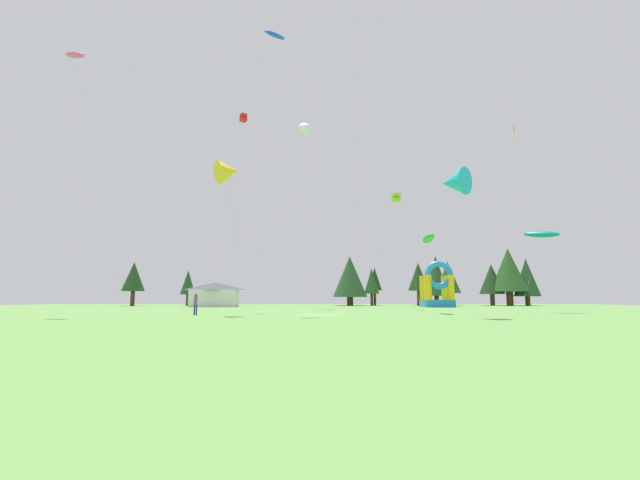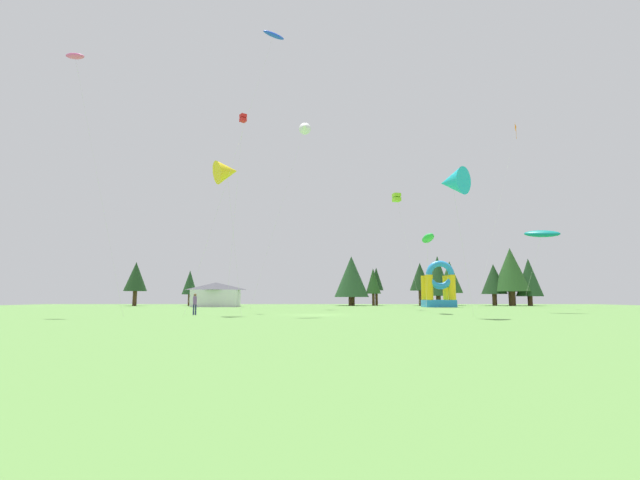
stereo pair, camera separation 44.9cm
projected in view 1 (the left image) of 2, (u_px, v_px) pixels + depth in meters
The scene contains 26 objects.
ground_plane at pixel (321, 315), 39.39m from camera, with size 120.00×120.00×0.00m, color #5B8C42.
kite_blue_parafoil at pixel (274, 35), 42.83m from camera, with size 7.56×4.79×26.61m.
kite_lime_box at pixel (396, 198), 58.15m from camera, with size 2.03×6.41×14.74m.
kite_red_box at pixel (243, 119), 47.79m from camera, with size 2.24×2.97×20.72m.
kite_pink_parafoil at pixel (75, 56), 39.57m from camera, with size 7.30×2.40×22.95m.
kite_orange_diamond at pixel (514, 130), 66.56m from camera, with size 8.62×4.64×26.75m.
kite_yellow_delta at pixel (228, 172), 39.83m from camera, with size 3.70×5.08×13.72m.
kite_white_delta at pixel (304, 127), 62.53m from camera, with size 7.92×1.64×25.75m.
kite_teal_parafoil at pixel (541, 234), 45.54m from camera, with size 3.72×2.89×8.45m.
kite_green_parafoil at pixel (428, 238), 43.39m from camera, with size 1.39×4.07×7.66m.
kite_cyan_delta at pixel (454, 182), 35.38m from camera, with size 3.35×3.26×11.58m.
person_left_edge at pixel (196, 302), 38.96m from camera, with size 0.39×0.39×1.84m.
inflatable_blue_arch at pixel (437, 289), 69.97m from camera, with size 4.59×4.09×7.08m.
festival_tent at pixel (214, 295), 71.93m from camera, with size 7.19×3.99×3.85m.
tree_row_0 at pixel (134, 277), 79.82m from camera, with size 3.93×3.93×7.71m.
tree_row_1 at pixel (188, 283), 80.80m from camera, with size 2.70×2.70×6.28m.
tree_row_2 at pixel (350, 277), 82.32m from camera, with size 6.21×6.21×8.95m.
tree_row_3 at pixel (350, 281), 82.68m from camera, with size 3.37×3.37×6.65m.
tree_row_4 at pixel (372, 281), 82.20m from camera, with size 2.72×2.72×6.73m.
tree_row_5 at pixel (375, 279), 83.21m from camera, with size 2.60×2.60×6.94m.
tree_row_6 at pixel (418, 277), 82.03m from camera, with size 3.76×3.76×7.73m.
tree_row_7 at pixel (436, 276), 81.91m from camera, with size 4.59×4.59×8.94m.
tree_row_8 at pixel (448, 277), 84.84m from camera, with size 4.62×4.62×8.20m.
tree_row_9 at pixel (492, 279), 82.78m from camera, with size 4.53×4.53×7.54m.
tree_row_10 at pixel (508, 270), 81.99m from camera, with size 6.54×6.54×10.37m.
tree_row_11 at pixel (526, 278), 81.83m from camera, with size 4.62×4.62×8.47m.
Camera 1 is at (-0.45, -39.89, 1.53)m, focal length 25.46 mm.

